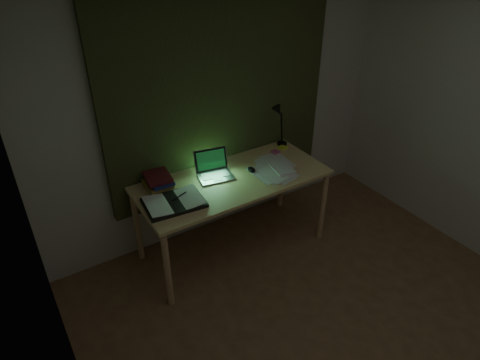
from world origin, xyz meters
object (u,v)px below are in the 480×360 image
(desk, at_px, (233,214))
(open_textbook, at_px, (174,202))
(book_stack, at_px, (158,182))
(desk_lamp, at_px, (283,120))
(loose_papers, at_px, (276,169))
(laptop, at_px, (216,167))

(desk, height_order, open_textbook, open_textbook)
(desk, xyz_separation_m, book_stack, (-0.60, 0.20, 0.45))
(book_stack, bearing_deg, desk_lamp, 3.82)
(desk_lamp, bearing_deg, open_textbook, -173.83)
(desk, xyz_separation_m, loose_papers, (0.40, -0.08, 0.40))
(book_stack, distance_m, desk_lamp, 1.38)
(desk, bearing_deg, desk_lamp, 21.25)
(laptop, height_order, desk_lamp, desk_lamp)
(book_stack, xyz_separation_m, loose_papers, (1.00, -0.29, -0.05))
(loose_papers, bearing_deg, desk_lamp, 46.70)
(desk, bearing_deg, open_textbook, -172.61)
(book_stack, distance_m, loose_papers, 1.04)
(loose_papers, relative_size, desk_lamp, 0.75)
(desk, distance_m, loose_papers, 0.57)
(open_textbook, relative_size, desk_lamp, 0.88)
(desk, bearing_deg, loose_papers, -11.89)
(desk_lamp, bearing_deg, book_stack, 174.59)
(laptop, xyz_separation_m, book_stack, (-0.49, 0.11, -0.04))
(laptop, relative_size, book_stack, 1.40)
(laptop, xyz_separation_m, open_textbook, (-0.48, -0.17, -0.09))
(desk, height_order, loose_papers, loose_papers)
(book_stack, height_order, desk_lamp, desk_lamp)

